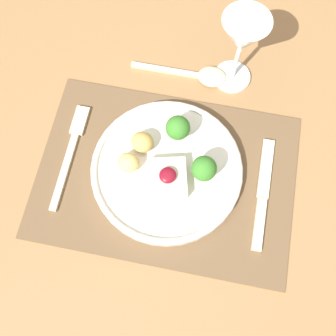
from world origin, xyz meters
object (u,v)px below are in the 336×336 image
spoon (203,75)px  wine_glass_near (242,39)px  knife (262,200)px  fork (71,149)px  dinner_plate (168,168)px

spoon → wine_glass_near: wine_glass_near is taller
spoon → wine_glass_near: (0.06, 0.01, 0.11)m
knife → spoon: spoon is taller
fork → knife: size_ratio=1.00×
wine_glass_near → knife: bearing=-70.4°
dinner_plate → fork: (-0.18, 0.01, -0.01)m
wine_glass_near → fork: bearing=-141.8°
dinner_plate → spoon: size_ratio=1.41×
fork → wine_glass_near: wine_glass_near is taller
fork → wine_glass_near: (0.26, 0.20, 0.11)m
dinner_plate → spoon: (0.03, 0.20, -0.01)m
dinner_plate → knife: dinner_plate is taller
fork → knife: bearing=-7.0°
wine_glass_near → spoon: bearing=-169.4°
dinner_plate → knife: (0.17, -0.02, -0.01)m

